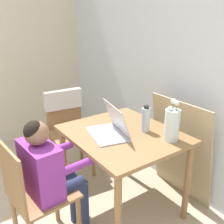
# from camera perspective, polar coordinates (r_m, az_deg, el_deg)

# --- Properties ---
(wall_back) EXTENTS (6.40, 0.05, 2.50)m
(wall_back) POSITION_cam_1_polar(r_m,az_deg,el_deg) (2.26, 20.73, 9.80)
(wall_back) COLOR silver
(wall_back) RESTS_ON ground_plane
(dining_table) EXTENTS (0.92, 0.79, 0.73)m
(dining_table) POSITION_cam_1_polar(r_m,az_deg,el_deg) (2.15, 2.35, -7.02)
(dining_table) COLOR olive
(dining_table) RESTS_ON ground_plane
(chair_occupied) EXTENTS (0.43, 0.43, 0.87)m
(chair_occupied) POSITION_cam_1_polar(r_m,az_deg,el_deg) (1.94, -16.51, -17.23)
(chair_occupied) COLOR olive
(chair_occupied) RESTS_ON ground_plane
(chair_spare) EXTENTS (0.47, 0.44, 0.88)m
(chair_spare) POSITION_cam_1_polar(r_m,az_deg,el_deg) (2.80, -9.90, -1.24)
(chair_spare) COLOR olive
(chair_spare) RESTS_ON ground_plane
(person_seated) EXTENTS (0.38, 0.45, 1.00)m
(person_seated) POSITION_cam_1_polar(r_m,az_deg,el_deg) (1.88, -13.67, -12.04)
(person_seated) COLOR purple
(person_seated) RESTS_ON ground_plane
(laptop) EXTENTS (0.42, 0.32, 0.24)m
(laptop) POSITION_cam_1_polar(r_m,az_deg,el_deg) (2.06, -0.25, -3.39)
(laptop) COLOR #B2B2B7
(laptop) RESTS_ON dining_table
(flower_vase) EXTENTS (0.11, 0.11, 0.32)m
(flower_vase) POSITION_cam_1_polar(r_m,az_deg,el_deg) (1.99, 12.92, -2.58)
(flower_vase) COLOR silver
(flower_vase) RESTS_ON dining_table
(water_bottle) EXTENTS (0.07, 0.07, 0.22)m
(water_bottle) POSITION_cam_1_polar(r_m,az_deg,el_deg) (2.11, 7.35, -1.61)
(water_bottle) COLOR silver
(water_bottle) RESTS_ON dining_table
(cardboard_panel) EXTENTS (0.65, 0.15, 0.94)m
(cardboard_panel) POSITION_cam_1_polar(r_m,az_deg,el_deg) (2.48, 14.68, -7.88)
(cardboard_panel) COLOR tan
(cardboard_panel) RESTS_ON ground_plane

